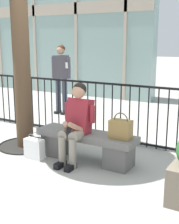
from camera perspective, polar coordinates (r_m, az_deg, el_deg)
ground_plane at (r=4.93m, az=-0.60°, el=-8.75°), size 60.00×60.00×0.00m
stone_bench at (r=4.84m, az=-0.61°, el=-5.76°), size 1.60×0.44×0.45m
seated_person_with_phone at (r=4.67m, az=-2.40°, el=-1.61°), size 0.52×0.66×1.21m
handbag_on_bench at (r=4.47m, az=5.70°, el=-3.11°), size 0.31×0.19×0.38m
shopping_bag at (r=5.00m, az=-10.02°, el=-6.59°), size 0.32×0.14×0.42m
bystander_further_back at (r=7.82m, az=-5.19°, el=6.92°), size 0.55×0.36×1.71m
plaza_railing at (r=5.65m, az=4.91°, el=-0.12°), size 9.09×0.04×1.08m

